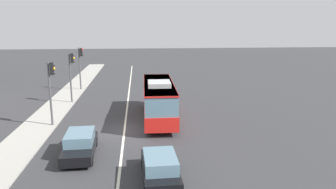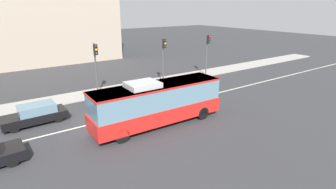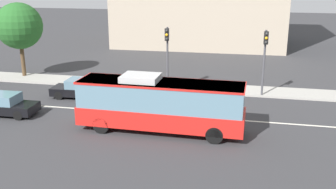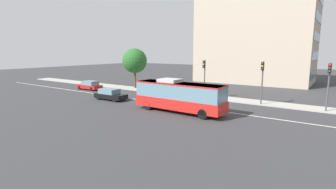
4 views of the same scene
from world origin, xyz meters
TOP-DOWN VIEW (x-y plane):
  - ground_plane at (0.00, 0.00)m, footprint 160.00×160.00m
  - sidewalk_kerb at (0.00, 6.86)m, footprint 80.00×2.85m
  - lane_centre_line at (0.00, 0.00)m, footprint 76.00×0.16m
  - transit_bus at (3.08, -2.84)m, footprint 10.04×2.68m
  - sedan_black_ahead at (-4.35, 2.55)m, footprint 4.57×1.97m
  - traffic_light_near_corner at (9.25, 5.53)m, footprint 0.34×0.62m
  - traffic_light_mid_block at (1.71, 5.60)m, footprint 0.34×0.62m
  - traffic_light_far_corner at (15.87, 5.74)m, footprint 0.33×0.62m
  - office_block_background at (1.36, 29.72)m, footprint 22.02×14.62m

SIDE VIEW (x-z plane):
  - ground_plane at x=0.00m, z-range 0.00..0.00m
  - lane_centre_line at x=0.00m, z-range 0.00..0.01m
  - sidewalk_kerb at x=0.00m, z-range 0.00..0.14m
  - sedan_black_ahead at x=-4.35m, z-range -0.01..1.46m
  - transit_bus at x=3.08m, z-range 0.08..3.54m
  - traffic_light_near_corner at x=9.25m, z-range 0.96..6.16m
  - traffic_light_mid_block at x=1.71m, z-range 0.96..6.16m
  - traffic_light_far_corner at x=15.87m, z-range 0.96..6.16m
  - office_block_background at x=1.36m, z-range 0.00..17.00m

